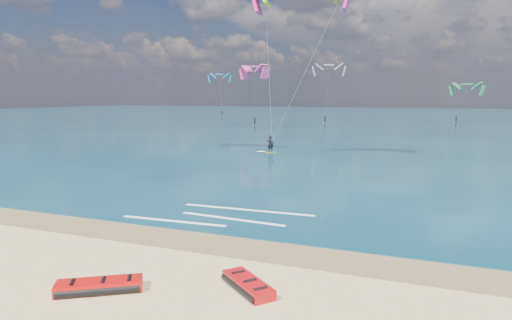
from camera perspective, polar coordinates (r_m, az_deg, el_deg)
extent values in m
plane|color=tan|center=(53.48, 10.09, 1.91)|extent=(320.00, 320.00, 0.00)
cube|color=brown|center=(19.36, -13.25, -9.06)|extent=(320.00, 2.40, 0.01)
cube|color=#0A3039|center=(116.71, 16.56, 4.99)|extent=(320.00, 200.00, 0.04)
cube|color=yellow|center=(45.09, 1.81, 0.98)|extent=(1.18, 1.12, 0.05)
imported|color=black|center=(44.99, 1.82, 2.04)|extent=(0.65, 0.48, 1.65)
cylinder|color=black|center=(44.62, 2.03, 2.30)|extent=(0.40, 0.36, 0.04)
cube|color=white|center=(20.99, -10.31, -7.50)|extent=(5.13, 0.52, 0.01)
cube|color=white|center=(22.61, -1.04, -6.24)|extent=(6.78, 0.49, 0.01)
cube|color=white|center=(21.03, -3.04, -7.36)|extent=(5.28, 0.62, 0.01)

